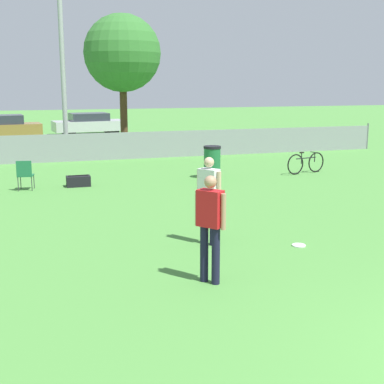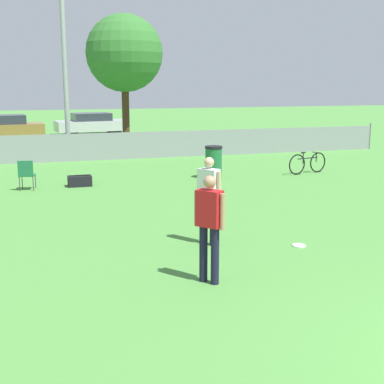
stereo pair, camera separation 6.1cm
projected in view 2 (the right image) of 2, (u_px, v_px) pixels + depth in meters
name	position (u px, v px, depth m)	size (l,w,h in m)	color
fence_backline	(160.00, 145.00, 22.22)	(20.42, 0.07, 1.21)	gray
light_pole	(63.00, 24.00, 21.73)	(0.90, 0.36, 9.30)	#9E9EA3
tree_near_pole	(124.00, 54.00, 23.02)	(3.32, 3.32, 5.99)	#4C331E
player_receiver_white	(209.00, 195.00, 10.21)	(0.40, 0.46, 1.71)	#191933
player_thrower_red	(209.00, 222.00, 8.22)	(0.41, 0.44, 1.71)	#191933
frisbee_disc	(299.00, 245.00, 10.27)	(0.27, 0.27, 0.03)	white
folding_chair_sideline	(26.00, 173.00, 15.51)	(0.50, 0.50, 0.89)	#333338
bicycle_sideline	(308.00, 163.00, 18.40)	(1.63, 0.53, 0.76)	black
trash_bin	(214.00, 162.00, 17.44)	(0.57, 0.57, 1.06)	#1E6638
gear_bag_sideline	(80.00, 181.00, 16.18)	(0.71, 0.39, 0.34)	black
parked_car_tan	(6.00, 127.00, 29.49)	(4.12, 2.07, 1.33)	black
parked_car_silver	(92.00, 124.00, 32.21)	(4.41, 2.28, 1.29)	black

